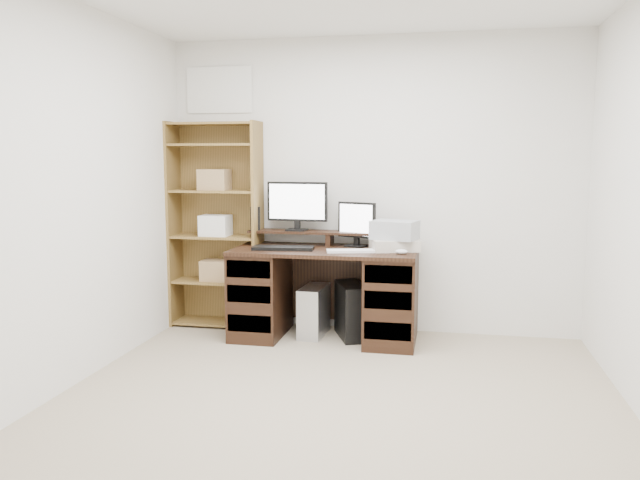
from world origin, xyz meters
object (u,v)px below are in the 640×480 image
(desk, at_px, (325,292))
(tower_black, at_px, (351,311))
(bookshelf, at_px, (217,223))
(monitor_wide, at_px, (297,203))
(printer, at_px, (394,245))
(tower_silver, at_px, (314,311))
(monitor_small, at_px, (357,223))

(desk, bearing_deg, tower_black, 15.51)
(bookshelf, bearing_deg, tower_black, -7.18)
(tower_black, bearing_deg, monitor_wide, 141.75)
(monitor_wide, height_order, printer, monitor_wide)
(printer, xyz_separation_m, tower_silver, (-0.67, 0.04, -0.59))
(desk, bearing_deg, monitor_small, 36.31)
(tower_silver, distance_m, tower_black, 0.32)
(tower_black, bearing_deg, desk, 174.07)
(desk, height_order, printer, printer)
(monitor_small, height_order, printer, monitor_small)
(printer, bearing_deg, monitor_wide, 148.99)
(printer, height_order, tower_silver, printer)
(printer, relative_size, tower_silver, 0.88)
(monitor_wide, xyz_separation_m, tower_black, (0.49, -0.15, -0.88))
(bookshelf, bearing_deg, desk, -11.82)
(tower_silver, relative_size, tower_black, 0.85)
(monitor_small, relative_size, tower_black, 0.76)
(tower_black, bearing_deg, monitor_small, 56.49)
(desk, xyz_separation_m, monitor_small, (0.23, 0.17, 0.56))
(printer, distance_m, tower_silver, 0.89)
(monitor_small, bearing_deg, monitor_wide, -163.38)
(desk, xyz_separation_m, printer, (0.56, 0.02, 0.41))
(monitor_wide, relative_size, printer, 1.44)
(tower_black, bearing_deg, printer, -27.63)
(tower_silver, distance_m, bookshelf, 1.16)
(monitor_small, distance_m, tower_black, 0.74)
(tower_silver, bearing_deg, desk, -24.12)
(printer, bearing_deg, tower_black, 155.27)
(printer, distance_m, tower_black, 0.67)
(monitor_wide, height_order, bookshelf, bookshelf)
(tower_silver, height_order, tower_black, tower_black)
(monitor_wide, bearing_deg, printer, -9.66)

